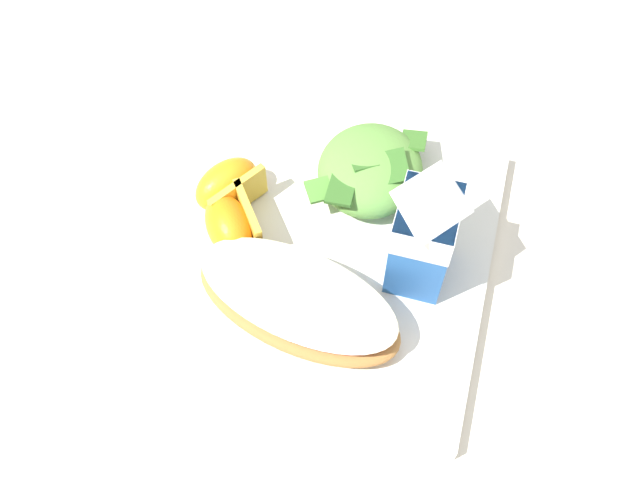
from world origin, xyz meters
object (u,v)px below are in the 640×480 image
(cheesy_pizza_bread, at_px, (301,302))
(orange_wedge_front, at_px, (228,185))
(white_plate, at_px, (320,251))
(orange_wedge_middle, at_px, (231,225))
(milk_carton, at_px, (426,225))
(green_salad_pile, at_px, (370,170))

(cheesy_pizza_bread, xyz_separation_m, orange_wedge_front, (-0.09, -0.09, 0.00))
(white_plate, bearing_deg, orange_wedge_front, -106.15)
(orange_wedge_front, xyz_separation_m, orange_wedge_middle, (0.04, 0.02, 0.00))
(white_plate, height_order, milk_carton, milk_carton)
(white_plate, relative_size, green_salad_pile, 2.63)
(cheesy_pizza_bread, xyz_separation_m, milk_carton, (-0.07, 0.08, 0.04))
(milk_carton, xyz_separation_m, orange_wedge_middle, (0.02, -0.15, -0.04))
(cheesy_pizza_bread, distance_m, milk_carton, 0.11)
(green_salad_pile, bearing_deg, orange_wedge_front, -66.65)
(white_plate, xyz_separation_m, milk_carton, (-0.00, 0.08, 0.07))
(white_plate, xyz_separation_m, cheesy_pizza_bread, (0.06, 0.00, 0.03))
(green_salad_pile, bearing_deg, milk_carton, 39.57)
(cheesy_pizza_bread, xyz_separation_m, green_salad_pile, (-0.14, 0.02, 0.00))
(milk_carton, relative_size, orange_wedge_middle, 1.58)
(white_plate, distance_m, orange_wedge_middle, 0.08)
(cheesy_pizza_bread, distance_m, orange_wedge_middle, 0.09)
(cheesy_pizza_bread, bearing_deg, green_salad_pile, 170.96)
(green_salad_pile, relative_size, orange_wedge_front, 1.52)
(orange_wedge_front, bearing_deg, green_salad_pile, 113.35)
(green_salad_pile, height_order, orange_wedge_middle, green_salad_pile)
(green_salad_pile, distance_m, orange_wedge_front, 0.12)
(green_salad_pile, bearing_deg, orange_wedge_middle, -48.39)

